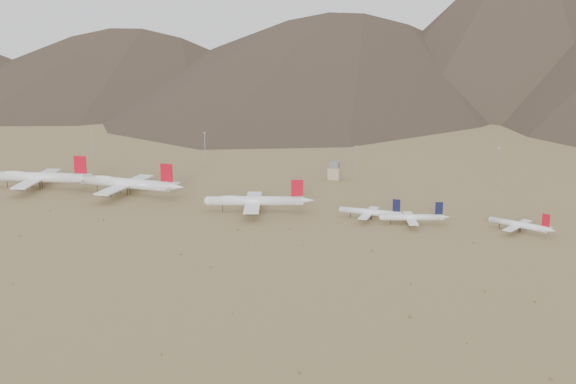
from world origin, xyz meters
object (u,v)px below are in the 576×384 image
(widebody_west, at_px, (39,177))
(control_tower, at_px, (335,171))
(narrowbody_a, at_px, (372,212))
(narrowbody_b, at_px, (413,217))
(widebody_east, at_px, (255,201))
(widebody_centre, at_px, (127,183))

(widebody_west, height_order, control_tower, widebody_west)
(widebody_west, distance_m, control_tower, 196.09)
(narrowbody_a, bearing_deg, control_tower, 118.84)
(narrowbody_b, relative_size, control_tower, 3.14)
(control_tower, bearing_deg, widebody_east, -103.15)
(widebody_east, distance_m, control_tower, 99.14)
(narrowbody_b, xyz_separation_m, control_tower, (-69.45, 95.15, 1.15))
(widebody_east, height_order, narrowbody_a, widebody_east)
(widebody_west, bearing_deg, widebody_east, -15.19)
(widebody_east, distance_m, narrowbody_b, 92.05)
(widebody_east, xyz_separation_m, control_tower, (22.55, 96.53, -1.28))
(widebody_centre, bearing_deg, widebody_west, -176.56)
(narrowbody_a, bearing_deg, widebody_west, -179.12)
(narrowbody_b, bearing_deg, control_tower, 108.81)
(narrowbody_a, xyz_separation_m, narrowbody_b, (24.02, -3.08, -0.05))
(widebody_centre, height_order, narrowbody_b, widebody_centre)
(widebody_west, height_order, widebody_east, widebody_west)
(widebody_centre, relative_size, narrowbody_b, 1.98)
(control_tower, bearing_deg, widebody_west, -154.15)
(widebody_centre, bearing_deg, narrowbody_b, -2.16)
(widebody_centre, relative_size, widebody_east, 1.19)
(narrowbody_a, height_order, narrowbody_b, narrowbody_a)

